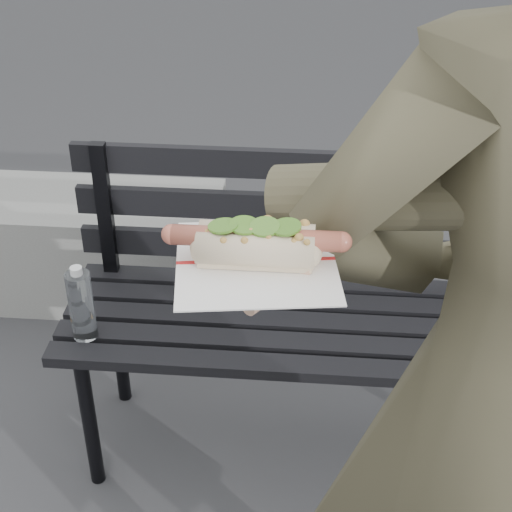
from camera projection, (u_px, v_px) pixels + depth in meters
The scene contains 3 objects.
park_bench at pixel (338, 293), 2.10m from camera, with size 1.50×0.44×0.88m.
concrete_block at pixel (61, 245), 2.92m from camera, with size 1.20×0.40×0.40m, color slate.
held_hotdog at pixel (413, 211), 0.96m from camera, with size 0.62×0.31×0.20m.
Camera 1 is at (-0.01, -0.89, 1.75)m, focal length 55.00 mm.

